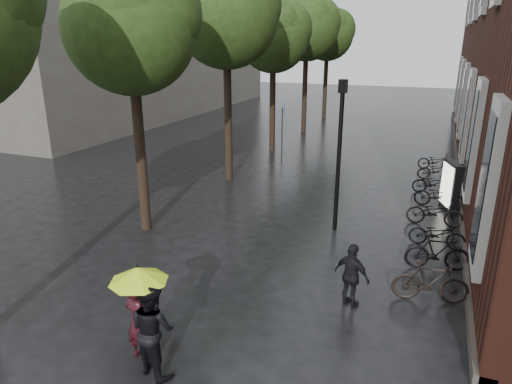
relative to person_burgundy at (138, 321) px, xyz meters
The scene contains 10 objects.
bg_building 34.64m from the person_burgundy, 129.14° to the left, with size 16.00×30.00×14.00m, color #47423D.
street_trees 15.77m from the person_burgundy, 103.73° to the left, with size 4.33×34.03×8.91m.
person_burgundy is the anchor object (origin of this frame).
person_black 0.51m from the person_burgundy, 23.89° to the right, with size 0.88×0.69×1.81m, color black.
lime_umbrella 1.09m from the person_burgundy, 28.89° to the right, with size 1.07×1.07×1.58m.
pedestrian_walking 4.76m from the person_burgundy, 44.31° to the left, with size 0.90×0.38×1.54m, color black.
parked_bicycles 11.35m from the person_burgundy, 63.27° to the left, with size 1.98×12.96×1.03m.
ad_lightbox 12.16m from the person_burgundy, 63.04° to the left, with size 0.28×1.19×1.79m.
lamp_post 8.18m from the person_burgundy, 74.53° to the left, with size 0.24×0.24×4.75m.
cycle_sign 15.95m from the person_burgundy, 98.61° to the left, with size 0.15×0.53×2.91m.
Camera 1 is at (4.28, -4.46, 5.83)m, focal length 32.00 mm.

